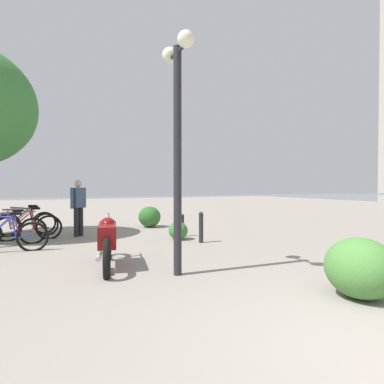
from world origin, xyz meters
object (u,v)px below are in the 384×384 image
object	(u,v)px
bicycle_blue	(7,237)
bollard_near	(201,227)
bicycle_black	(26,223)
bicycle_silver	(28,224)
bollard_mid	(182,225)
motorcycle	(107,240)
pedestrian	(78,204)
lamppost	(177,119)
bicycle_purple	(10,232)
bicycle_red	(28,227)

from	to	relation	value
bicycle_blue	bollard_near	xyz separation A→B (m)	(-0.83, -4.62, 0.08)
bicycle_black	bollard_near	world-z (taller)	bicycle_black
bicycle_silver	bicycle_black	bearing A→B (deg)	6.32
bollard_near	bollard_mid	distance (m)	1.20
motorcycle	pedestrian	xyz separation A→B (m)	(4.05, 0.10, 0.49)
lamppost	bicycle_black	bearing A→B (deg)	21.68
bollard_mid	pedestrian	bearing A→B (deg)	64.49
bicycle_silver	bicycle_black	size ratio (longest dim) A/B	1.00
bicycle_black	lamppost	bearing A→B (deg)	-158.32
bicycle_silver	motorcycle	bearing A→B (deg)	-162.58
lamppost	bicycle_purple	distance (m)	5.65
bicycle_purple	bicycle_red	size ratio (longest dim) A/B	0.99
pedestrian	bollard_mid	size ratio (longest dim) A/B	2.52
bicycle_black	bollard_near	xyz separation A→B (m)	(-3.81, -4.33, 0.08)
bicycle_purple	pedestrian	xyz separation A→B (m)	(0.87, -1.75, 0.63)
lamppost	bicycle_blue	bearing A→B (deg)	39.56
bicycle_black	bicycle_purple	bearing A→B (deg)	172.14
bicycle_black	pedestrian	xyz separation A→B (m)	(-1.25, -1.46, 0.63)
bicycle_silver	pedestrian	xyz separation A→B (m)	(-0.77, -1.41, 0.63)
bicycle_blue	pedestrian	size ratio (longest dim) A/B	1.03
bollard_near	motorcycle	bearing A→B (deg)	118.25
lamppost	bicycle_silver	bearing A→B (deg)	22.83
bicycle_purple	pedestrian	world-z (taller)	pedestrian
bicycle_red	pedestrian	world-z (taller)	pedestrian
motorcycle	bicycle_red	distance (m)	4.21
lamppost	bicycle_blue	size ratio (longest dim) A/B	2.30
bicycle_silver	bicycle_blue	bearing A→B (deg)	172.31
bicycle_blue	bollard_near	size ratio (longest dim) A/B	2.11
bicycle_silver	bollard_near	bearing A→B (deg)	-127.86
bicycle_blue	bicycle_silver	distance (m)	2.52
bicycle_silver	bollard_mid	distance (m)	4.75
pedestrian	bollard_mid	distance (m)	3.21
bicycle_silver	bollard_mid	bearing A→B (deg)	-116.57
bollard_mid	bicycle_silver	bearing A→B (deg)	63.43
bicycle_purple	bicycle_blue	bearing A→B (deg)	-179.44
lamppost	bicycle_silver	size ratio (longest dim) A/B	2.29
bicycle_black	bollard_near	bearing A→B (deg)	-131.31
bicycle_purple	bicycle_red	world-z (taller)	same
bicycle_black	bicycle_silver	bearing A→B (deg)	-173.68
lamppost	bicycle_purple	world-z (taller)	lamppost
lamppost	bollard_near	distance (m)	3.88
motorcycle	bollard_mid	distance (m)	3.84
bicycle_blue	bicycle_black	distance (m)	2.99
lamppost	pedestrian	world-z (taller)	lamppost
bollard_near	bicycle_silver	bearing A→B (deg)	52.14
bicycle_purple	pedestrian	distance (m)	2.06
bicycle_purple	bollard_mid	xyz separation A→B (m)	(-0.49, -4.59, -0.00)
motorcycle	bicycle_purple	distance (m)	3.68
motorcycle	bicycle_red	bearing A→B (deg)	20.28
motorcycle	bicycle_black	xyz separation A→B (m)	(5.30, 1.56, -0.14)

